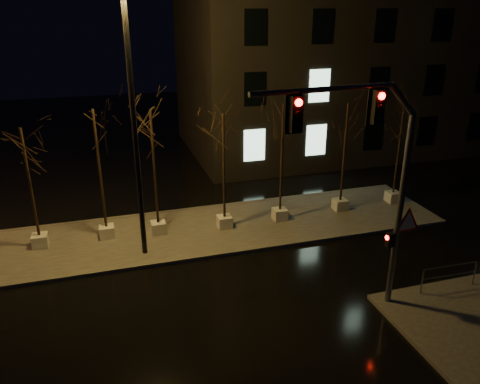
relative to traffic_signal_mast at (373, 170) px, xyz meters
name	(u,v)px	position (x,y,z in m)	size (l,w,h in m)	color
ground	(254,301)	(-3.26, 1.60, -5.19)	(90.00, 90.00, 0.00)	black
median	(214,229)	(-3.26, 7.60, -5.12)	(22.00, 5.00, 0.15)	#45423E
building	(360,41)	(10.74, 19.60, 2.31)	(25.00, 12.00, 15.00)	black
tree_0	(25,156)	(-10.90, 7.98, -0.95)	(1.80, 1.80, 5.40)	beige
tree_1	(96,140)	(-8.10, 8.02, -0.51)	(1.80, 1.80, 5.98)	beige
tree_2	(152,140)	(-5.81, 7.78, -0.64)	(1.80, 1.80, 5.80)	beige
tree_3	(223,141)	(-2.75, 7.51, -0.84)	(1.80, 1.80, 5.54)	beige
tree_4	(283,131)	(0.05, 7.55, -0.63)	(1.80, 1.80, 5.82)	beige
tree_5	(346,128)	(3.44, 7.78, -0.78)	(1.80, 1.80, 5.62)	beige
tree_6	(401,131)	(6.63, 7.90, -1.17)	(1.80, 1.80, 5.11)	beige
traffic_signal_mast	(373,170)	(0.00, 0.00, 0.00)	(6.28, 0.60, 7.68)	#55585C
streetlight_main	(133,111)	(-6.63, 6.11, 1.00)	(2.61, 0.38, 10.47)	black
guard_rail_a	(450,273)	(3.76, 0.10, -4.40)	(2.30, 0.11, 0.99)	#55585C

